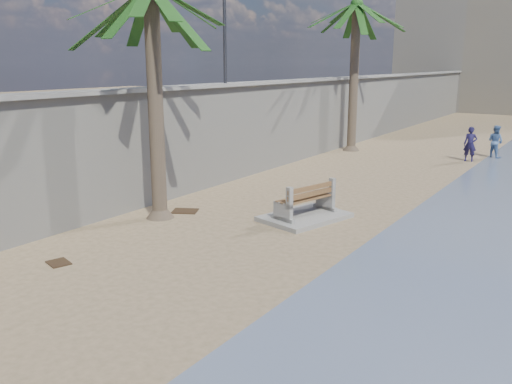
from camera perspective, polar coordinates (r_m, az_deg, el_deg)
The scene contains 10 objects.
ground_plane at distance 8.89m, azimuth -23.74°, elevation -16.97°, with size 140.00×140.00×0.00m, color #907858.
seawall at distance 26.86m, azimuth 6.93°, elevation 7.86°, with size 0.45×70.00×3.50m, color gray.
wall_cap at distance 26.74m, azimuth 7.04°, elevation 11.70°, with size 0.80×70.00×0.12m, color gray.
end_building at distance 56.67m, azimuth 25.36°, elevation 14.94°, with size 18.00×12.00×14.00m, color #B7AA93.
bench_far at distance 15.35m, azimuth 5.18°, elevation -1.29°, with size 2.19×2.74×1.00m.
palm_back at distance 27.68m, azimuth 10.57°, elevation 18.65°, with size 5.00×5.00×7.93m.
person_a at distance 26.10m, azimuth 21.65°, elevation 4.95°, with size 0.64×0.44×1.78m, color #1A163D.
person_b at distance 27.62m, azimuth 23.91°, elevation 5.05°, with size 0.81×0.63×1.67m, color #4E70A2.
debris_c at distance 16.32m, azimuth -7.48°, elevation -2.00°, with size 0.73×0.59×0.03m, color #382616.
debris_d at distance 12.87m, azimuth -20.07°, elevation -7.01°, with size 0.52×0.42×0.03m, color #382616.
Camera 1 is at (6.69, -3.94, 4.34)m, focal length 38.00 mm.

